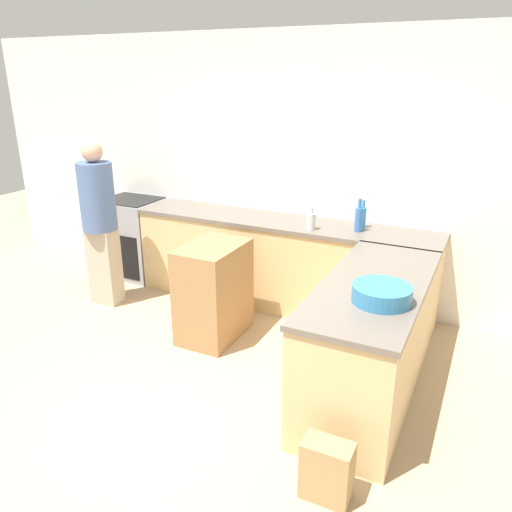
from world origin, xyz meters
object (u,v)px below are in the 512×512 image
island_table (214,292)px  mixing_bowl (382,294)px  person_by_range (100,219)px  vinegar_bottle_clear (311,221)px  water_bottle_blue (359,219)px  dish_soap_bottle (363,217)px  range_oven (133,237)px  paper_bag (327,471)px

island_table → mixing_bowl: size_ratio=2.31×
island_table → person_by_range: (-1.39, 0.12, 0.47)m
vinegar_bottle_clear → water_bottle_blue: 0.44m
dish_soap_bottle → island_table: bearing=-136.9°
mixing_bowl → vinegar_bottle_clear: 1.60m
island_table → water_bottle_blue: (1.06, 0.86, 0.60)m
island_table → water_bottle_blue: 1.49m
range_oven → mixing_bowl: (3.23, -1.46, 0.51)m
dish_soap_bottle → paper_bag: size_ratio=0.73×
range_oven → vinegar_bottle_clear: (2.28, -0.17, 0.54)m
mixing_bowl → paper_bag: 1.11m
island_table → water_bottle_blue: bearing=39.2°
island_table → paper_bag: 2.06m
water_bottle_blue → person_by_range: 2.56m
vinegar_bottle_clear → paper_bag: bearing=-66.7°
island_table → vinegar_bottle_clear: vinegar_bottle_clear is taller
range_oven → vinegar_bottle_clear: bearing=-4.3°
island_table → dish_soap_bottle: dish_soap_bottle is taller
island_table → vinegar_bottle_clear: (0.64, 0.72, 0.56)m
island_table → dish_soap_bottle: 1.56m
mixing_bowl → dish_soap_bottle: 1.65m
person_by_range → range_oven: bearing=107.7°
range_oven → person_by_range: 0.92m
vinegar_bottle_clear → paper_bag: (0.89, -2.07, -0.81)m
island_table → person_by_range: person_by_range is taller
paper_bag → island_table: bearing=138.6°
island_table → vinegar_bottle_clear: size_ratio=4.07×
range_oven → paper_bag: range_oven is taller
person_by_range → paper_bag: bearing=-26.7°
mixing_bowl → range_oven: bearing=155.8°
dish_soap_bottle → paper_bag: 2.53m
water_bottle_blue → range_oven: bearing=179.4°
range_oven → mixing_bowl: mixing_bowl is taller
island_table → mixing_bowl: bearing=-19.6°
vinegar_bottle_clear → person_by_range: (-2.03, -0.59, -0.09)m
island_table → paper_bag: size_ratio=2.38×
mixing_bowl → dish_soap_bottle: (-0.54, 1.56, 0.05)m
water_bottle_blue → island_table: bearing=-140.8°
person_by_range → island_table: bearing=-5.0°
mixing_bowl → person_by_range: 3.07m
person_by_range → mixing_bowl: bearing=-13.0°
island_table → mixing_bowl: 1.78m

